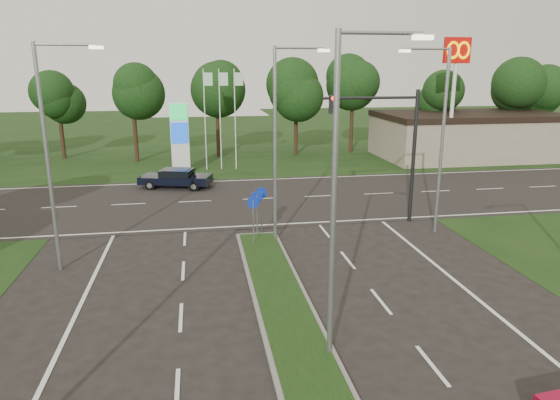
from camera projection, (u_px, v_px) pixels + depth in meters
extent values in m
cube|color=black|center=(219.00, 136.00, 61.03)|extent=(160.00, 50.00, 0.02)
cube|color=black|center=(243.00, 200.00, 31.48)|extent=(160.00, 12.00, 0.02)
cube|color=slate|center=(319.00, 400.00, 12.41)|extent=(2.00, 26.00, 0.12)
cube|color=gray|center=(468.00, 136.00, 45.93)|extent=(16.00, 9.00, 4.00)
cylinder|color=gray|center=(333.00, 206.00, 13.30)|extent=(0.16, 0.16, 9.00)
cylinder|color=gray|center=(381.00, 33.00, 12.35)|extent=(2.20, 0.10, 0.10)
cube|color=#FFF2CC|center=(423.00, 38.00, 12.55)|extent=(0.50, 0.22, 0.12)
cylinder|color=gray|center=(275.00, 148.00, 22.83)|extent=(0.16, 0.16, 9.00)
cylinder|color=gray|center=(299.00, 48.00, 21.88)|extent=(2.20, 0.10, 0.10)
cube|color=#FFF2CC|center=(324.00, 51.00, 22.08)|extent=(0.50, 0.22, 0.12)
cylinder|color=gray|center=(48.00, 162.00, 19.44)|extent=(0.16, 0.16, 9.00)
cylinder|color=gray|center=(65.00, 44.00, 18.48)|extent=(2.20, 0.10, 0.10)
cube|color=#FFF2CC|center=(96.00, 47.00, 18.68)|extent=(0.50, 0.22, 0.12)
cylinder|color=gray|center=(442.00, 144.00, 24.14)|extent=(0.16, 0.16, 9.00)
cylinder|color=gray|center=(428.00, 49.00, 22.84)|extent=(2.20, 0.10, 0.10)
cube|color=#FFF2CC|center=(405.00, 51.00, 22.69)|extent=(0.50, 0.22, 0.12)
cylinder|color=black|center=(413.00, 157.00, 26.23)|extent=(0.20, 0.20, 7.00)
cylinder|color=black|center=(371.00, 98.00, 25.03)|extent=(5.00, 0.14, 0.14)
cube|color=black|center=(332.00, 104.00, 24.79)|extent=(0.28, 0.28, 0.90)
sphere|color=#FF190C|center=(333.00, 98.00, 24.54)|extent=(0.20, 0.20, 0.20)
cylinder|color=gray|center=(253.00, 223.00, 23.05)|extent=(0.06, 0.06, 2.20)
cylinder|color=#0C26A5|center=(253.00, 202.00, 22.80)|extent=(0.56, 0.04, 0.56)
cylinder|color=gray|center=(257.00, 217.00, 24.05)|extent=(0.06, 0.06, 2.20)
cylinder|color=#0C26A5|center=(257.00, 197.00, 23.80)|extent=(0.56, 0.04, 0.56)
cylinder|color=gray|center=(261.00, 213.00, 24.77)|extent=(0.06, 0.06, 2.20)
cylinder|color=#0C26A5|center=(261.00, 193.00, 24.51)|extent=(0.56, 0.04, 0.56)
cube|color=silver|center=(180.00, 135.00, 38.65)|extent=(1.40, 0.30, 6.00)
cube|color=#0CA53F|center=(179.00, 112.00, 38.02)|extent=(1.30, 0.08, 1.20)
cube|color=#0C3FBF|center=(180.00, 133.00, 38.43)|extent=(1.30, 0.08, 1.60)
cylinder|color=silver|center=(205.00, 120.00, 39.67)|extent=(0.08, 0.08, 8.00)
cube|color=#B2D8B2|center=(208.00, 79.00, 38.90)|extent=(0.70, 0.02, 1.00)
cylinder|color=silver|center=(220.00, 120.00, 39.86)|extent=(0.08, 0.08, 8.00)
cube|color=#B2D8B2|center=(223.00, 79.00, 39.09)|extent=(0.70, 0.02, 1.00)
cylinder|color=silver|center=(235.00, 120.00, 40.05)|extent=(0.08, 0.08, 8.00)
cube|color=#B2D8B2|center=(239.00, 79.00, 39.29)|extent=(0.70, 0.02, 1.00)
cylinder|color=silver|center=(452.00, 106.00, 40.71)|extent=(0.30, 0.30, 10.00)
cube|color=#BF0C07|center=(457.00, 50.00, 39.58)|extent=(2.20, 0.35, 2.00)
torus|color=#FFC600|center=(453.00, 50.00, 39.30)|extent=(1.06, 0.16, 1.06)
torus|color=#FFC600|center=(464.00, 50.00, 39.44)|extent=(1.06, 0.16, 1.06)
cylinder|color=black|center=(226.00, 133.00, 46.17)|extent=(0.36, 0.36, 4.40)
sphere|color=black|center=(225.00, 86.00, 45.06)|extent=(6.00, 6.00, 6.00)
sphere|color=black|center=(228.00, 74.00, 44.66)|extent=(4.80, 4.80, 4.80)
cube|color=black|center=(176.00, 179.00, 34.46)|extent=(5.13, 3.20, 0.49)
cube|color=black|center=(177.00, 173.00, 34.33)|extent=(2.48, 2.18, 0.46)
cube|color=black|center=(177.00, 169.00, 34.27)|extent=(2.09, 1.98, 0.04)
cylinder|color=black|center=(150.00, 185.00, 33.83)|extent=(0.71, 0.40, 0.67)
cylinder|color=black|center=(159.00, 180.00, 35.56)|extent=(0.71, 0.40, 0.67)
cylinder|color=black|center=(194.00, 187.00, 33.50)|extent=(0.71, 0.40, 0.67)
cylinder|color=black|center=(201.00, 181.00, 35.22)|extent=(0.71, 0.40, 0.67)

